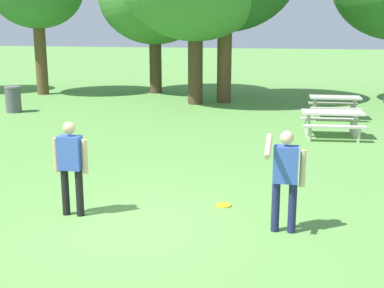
{
  "coord_description": "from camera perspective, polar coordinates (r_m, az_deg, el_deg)",
  "views": [
    {
      "loc": [
        2.54,
        -7.47,
        3.24
      ],
      "look_at": [
        0.64,
        1.82,
        1.0
      ],
      "focal_mm": 48.13,
      "sensor_mm": 36.0,
      "label": 1
    }
  ],
  "objects": [
    {
      "name": "frisbee",
      "position": [
        9.41,
        3.51,
        -6.79
      ],
      "size": [
        0.28,
        0.28,
        0.03
      ],
      "primitive_type": "cylinder",
      "color": "yellow",
      "rests_on": "ground"
    },
    {
      "name": "person_catcher",
      "position": [
        8.1,
        10.3,
        -3.28
      ],
      "size": [
        0.61,
        0.67,
        1.64
      ],
      "color": "#1E234C",
      "rests_on": "ground"
    },
    {
      "name": "picnic_table_near",
      "position": [
        15.3,
        15.27,
        2.75
      ],
      "size": [
        1.81,
        1.55,
        0.77
      ],
      "color": "beige",
      "rests_on": "ground"
    },
    {
      "name": "picnic_table_far",
      "position": [
        18.43,
        15.55,
        4.46
      ],
      "size": [
        1.76,
        1.49,
        0.77
      ],
      "color": "#B2ADA3",
      "rests_on": "ground"
    },
    {
      "name": "person_thrower",
      "position": [
        8.92,
        -13.28,
        -2.0
      ],
      "size": [
        0.61,
        0.22,
        1.64
      ],
      "color": "black",
      "rests_on": "ground"
    },
    {
      "name": "trash_can_beside_table",
      "position": [
        20.16,
        -19.2,
        4.71
      ],
      "size": [
        0.59,
        0.59,
        0.96
      ],
      "color": "#515156",
      "rests_on": "ground"
    },
    {
      "name": "ground_plane",
      "position": [
        8.53,
        -6.74,
        -9.13
      ],
      "size": [
        120.0,
        120.0,
        0.0
      ],
      "primitive_type": "plane",
      "color": "#609947"
    }
  ]
}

